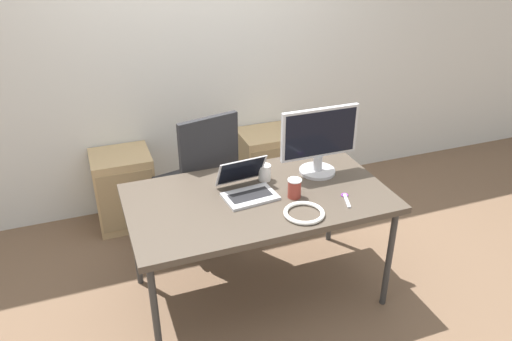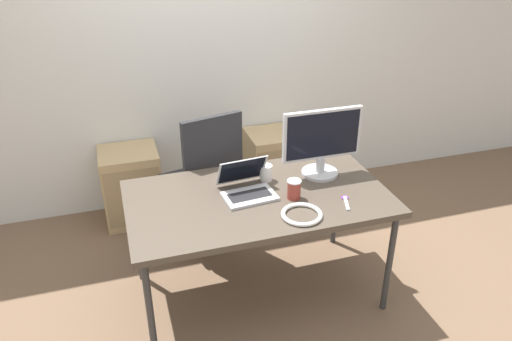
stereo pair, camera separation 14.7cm
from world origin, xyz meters
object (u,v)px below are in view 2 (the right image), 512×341
object	(u,v)px
office_chair	(204,193)
monitor	(322,142)
coffee_cup_white	(266,173)
laptop_center	(247,187)
coffee_cup_brown	(294,189)
cable_coil	(302,214)
cabinet_left	(132,186)
cabinet_right	(274,165)

from	to	relation	value
office_chair	monitor	xyz separation A→B (m)	(0.67, -0.58, 0.58)
monitor	coffee_cup_white	distance (m)	0.40
laptop_center	office_chair	bearing A→B (deg)	101.67
monitor	coffee_cup_brown	world-z (taller)	monitor
monitor	cable_coil	size ratio (longest dim) A/B	2.21
monitor	coffee_cup_brown	xyz separation A→B (m)	(-0.27, -0.24, -0.17)
cabinet_left	coffee_cup_brown	xyz separation A→B (m)	(0.90, -1.28, 0.51)
laptop_center	coffee_cup_white	size ratio (longest dim) A/B	3.16
office_chair	monitor	distance (m)	1.06
office_chair	coffee_cup_brown	xyz separation A→B (m)	(0.39, -0.82, 0.41)
cabinet_right	coffee_cup_white	world-z (taller)	coffee_cup_white
cabinet_left	monitor	bearing A→B (deg)	-41.55
cabinet_left	cabinet_right	bearing A→B (deg)	0.00
cabinet_left	cable_coil	bearing A→B (deg)	-59.41
laptop_center	coffee_cup_brown	size ratio (longest dim) A/B	2.76
coffee_cup_white	office_chair	bearing A→B (deg)	118.95
monitor	coffee_cup_white	bearing A→B (deg)	175.62
laptop_center	monitor	size ratio (longest dim) A/B	0.63
monitor	cable_coil	xyz separation A→B (m)	(-0.30, -0.44, -0.22)
cabinet_right	cabinet_left	bearing A→B (deg)	180.00
laptop_center	cable_coil	world-z (taller)	laptop_center
cabinet_right	office_chair	bearing A→B (deg)	-147.30
cabinet_left	monitor	size ratio (longest dim) A/B	1.18
office_chair	coffee_cup_white	world-z (taller)	office_chair
cabinet_right	monitor	size ratio (longest dim) A/B	1.18
cabinet_left	monitor	distance (m)	1.71
office_chair	laptop_center	bearing A→B (deg)	-78.33
coffee_cup_white	coffee_cup_brown	bearing A→B (deg)	-71.26
cabinet_left	coffee_cup_brown	world-z (taller)	coffee_cup_brown
cabinet_right	monitor	xyz separation A→B (m)	(-0.05, -1.04, 0.68)
cabinet_left	cable_coil	size ratio (longest dim) A/B	2.60
cabinet_right	cable_coil	bearing A→B (deg)	-103.41
cabinet_right	monitor	bearing A→B (deg)	-92.77
cabinet_left	coffee_cup_white	world-z (taller)	coffee_cup_white
office_chair	monitor	bearing A→B (deg)	-40.98
cabinet_left	cable_coil	distance (m)	1.78
coffee_cup_white	cable_coil	size ratio (longest dim) A/B	0.44
laptop_center	cable_coil	distance (m)	0.40
laptop_center	coffee_cup_white	world-z (taller)	laptop_center
cabinet_right	laptop_center	size ratio (longest dim) A/B	1.86
monitor	coffee_cup_brown	distance (m)	0.40
cabinet_left	coffee_cup_white	xyz separation A→B (m)	(0.81, -1.01, 0.51)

